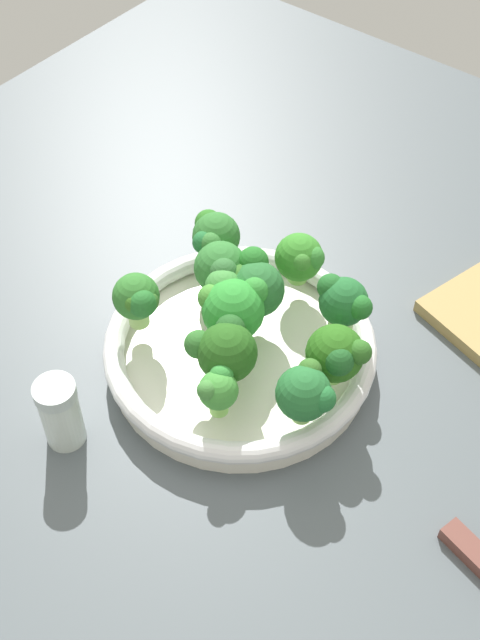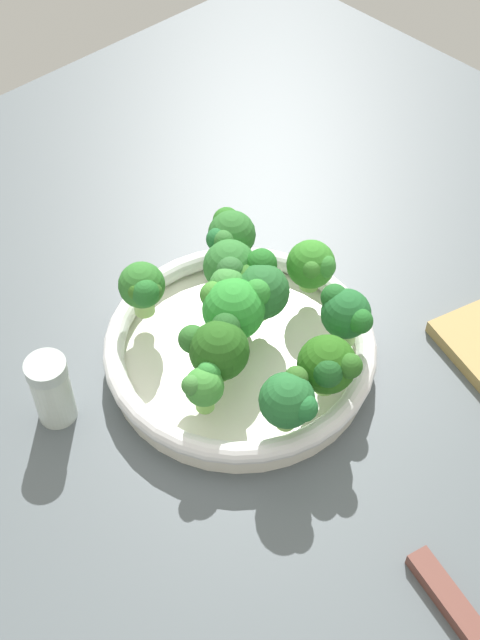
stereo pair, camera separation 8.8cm
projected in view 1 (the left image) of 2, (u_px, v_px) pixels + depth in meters
The scene contains 14 objects.
ground_plane at pixel (269, 365), 95.17cm from camera, with size 130.00×130.00×2.50cm, color #4F585D.
bowl at pixel (240, 350), 92.28cm from camera, with size 29.90×29.90×4.19cm.
broccoli_floret_0 at pixel (218, 389), 81.99cm from camera, with size 4.01×4.49×5.57cm.
broccoli_floret_1 at pixel (306, 393), 81.03cm from camera, with size 6.09×5.76×6.72cm.
broccoli_floret_2 at pixel (214, 236), 94.91cm from camera, with size 6.19×6.29×7.08cm.
broccoli_floret_3 at pixel (343, 302), 88.66cm from camera, with size 6.67×5.33×6.80cm.
broccoli_floret_4 at pixel (222, 348), 84.44cm from camera, with size 6.86×6.51×7.21cm.
broccoli_floret_5 at pixel (337, 355), 84.18cm from camera, with size 6.64×6.03×6.85cm.
broccoli_floret_6 at pixel (221, 270), 91.39cm from camera, with size 6.02×5.94×7.29cm.
broccoli_floret_7 at pixel (232, 306), 87.95cm from camera, with size 7.74×7.05×7.55cm.
broccoli_floret_8 at pixel (254, 285), 90.25cm from camera, with size 6.64×6.50×7.26cm.
broccoli_floret_9 at pixel (138, 299), 88.84cm from camera, with size 5.75×5.10×6.75cm.
broccoli_floret_10 at pixel (300, 258), 93.84cm from camera, with size 5.76×5.50×6.20cm.
pepper_shaker at pixel (60, 413), 84.10cm from camera, with size 4.29×4.29×8.63cm.
Camera 1 is at (-33.69, 47.99, 73.96)cm, focal length 47.10 mm.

